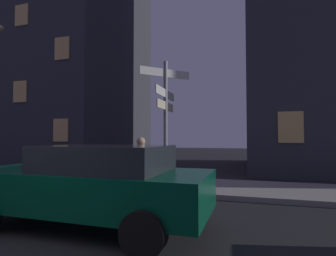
# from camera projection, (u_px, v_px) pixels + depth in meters

# --- Properties ---
(sidewalk_kerb) EXTENTS (40.00, 2.64, 0.14)m
(sidewalk_kerb) POSITION_uv_depth(u_px,v_px,m) (151.00, 184.00, 8.67)
(sidewalk_kerb) COLOR #9E9991
(sidewalk_kerb) RESTS_ON ground_plane
(signpost) EXTENTS (1.19, 1.78, 3.73)m
(signpost) POSITION_uv_depth(u_px,v_px,m) (166.00, 111.00, 7.84)
(signpost) COLOR gray
(signpost) RESTS_ON sidewalk_kerb
(car_near_left) EXTENTS (4.46, 1.96, 1.46)m
(car_near_left) POSITION_uv_depth(u_px,v_px,m) (92.00, 183.00, 4.74)
(car_near_left) COLOR #05472D
(car_near_left) RESTS_ON ground_plane
(cyclist) EXTENTS (1.81, 0.38, 1.61)m
(cyclist) POSITION_uv_depth(u_px,v_px,m) (142.00, 172.00, 6.61)
(cyclist) COLOR black
(cyclist) RESTS_ON ground_plane
(building_left_block) EXTENTS (13.75, 9.82, 16.07)m
(building_left_block) POSITION_uv_depth(u_px,v_px,m) (45.00, 54.00, 20.42)
(building_left_block) COLOR #383842
(building_left_block) RESTS_ON ground_plane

